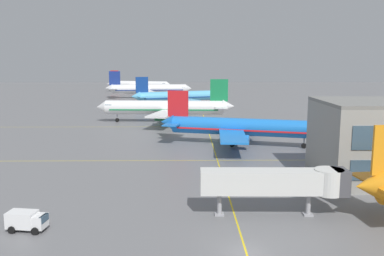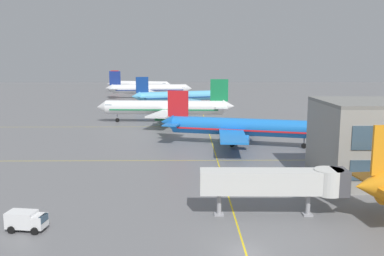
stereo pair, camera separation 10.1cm
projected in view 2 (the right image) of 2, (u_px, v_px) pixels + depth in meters
The scene contains 9 objects.
ground_plane at pixel (246, 252), 39.17m from camera, with size 600.00×600.00×0.00m, color slate.
airliner_second_row at pixel (241, 127), 87.86m from camera, with size 36.23×30.88×11.43m.
airliner_third_row at pixel (166, 108), 120.10m from camera, with size 40.48×34.91×12.59m.
airliner_far_left_stand at pixel (178, 96), 160.89m from camera, with size 36.63×31.37×11.74m.
airliner_far_right_stand at pixel (149, 89), 196.33m from camera, with size 41.17×35.39×12.79m.
airliner_distant_taxiway at pixel (139, 85), 235.84m from camera, with size 38.05×32.40×11.97m.
taxiway_markings at pixel (217, 160), 75.02m from camera, with size 113.26×126.55×0.01m.
service_truck_catering at pixel (27, 220), 44.04m from camera, with size 4.34×2.65×2.10m.
jet_bridge at pixel (284, 182), 47.94m from camera, with size 17.09×3.38×5.58m.
Camera 2 is at (-5.59, -36.63, 18.11)m, focal length 38.56 mm.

